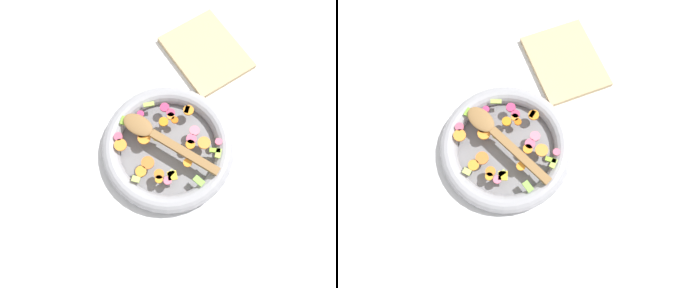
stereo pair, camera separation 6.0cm
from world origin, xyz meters
The scene contains 5 objects.
ground_plane centered at (0.00, 0.00, 0.00)m, with size 4.00×4.00×0.00m, color silver.
skillet centered at (0.00, 0.00, 0.02)m, with size 0.37×0.37×0.05m.
chopped_vegetables centered at (0.01, 0.00, 0.05)m, with size 0.29×0.27×0.01m.
wooden_spoon centered at (0.02, 0.01, 0.06)m, with size 0.29×0.16×0.01m.
cutting_board centered at (0.20, -0.27, 0.01)m, with size 0.25×0.20×0.02m.
Camera 1 is at (-0.23, 0.15, 0.90)m, focal length 35.00 mm.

